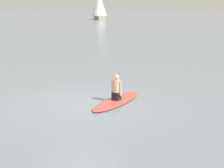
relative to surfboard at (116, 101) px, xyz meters
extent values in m
plane|color=gray|center=(0.80, 0.98, -0.04)|extent=(400.00, 400.00, 0.00)
ellipsoid|color=#D84C3F|center=(0.00, 0.00, 0.00)|extent=(1.08, 2.93, 0.08)
cube|color=black|center=(0.00, 0.00, 0.18)|extent=(0.27, 0.32, 0.28)
cylinder|color=#D6AD8E|center=(0.00, 0.00, 0.54)|extent=(0.28, 0.28, 0.47)
sphere|color=#D6AD8E|center=(0.00, 0.00, 0.85)|extent=(0.19, 0.19, 0.19)
cylinder|color=#D6AD8E|center=(-0.16, -0.02, 0.47)|extent=(0.08, 0.08, 0.51)
cylinder|color=#D6AD8E|center=(0.16, 0.02, 0.47)|extent=(0.08, 0.08, 0.51)
cube|color=#B2A893|center=(41.96, -53.67, 0.42)|extent=(4.98, 4.38, 0.92)
cylinder|color=#4C4238|center=(41.96, -53.67, 3.92)|extent=(0.41, 0.41, 6.08)
cone|color=white|center=(41.96, -53.67, 3.56)|extent=(5.04, 5.04, 5.35)
camera|label=1|loc=(-6.22, 9.04, 3.26)|focal=52.32mm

